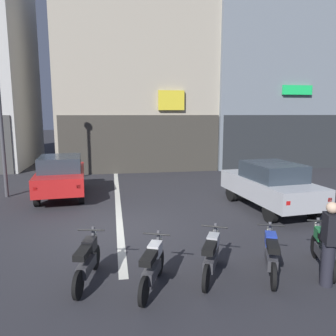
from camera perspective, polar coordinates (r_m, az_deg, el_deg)
ground_plane at (r=9.77m, az=-8.36°, el=-10.35°), size 120.00×120.00×0.00m
lane_centre_line at (r=15.55m, az=-8.92°, el=-2.86°), size 0.20×18.00×0.01m
building_mid_block at (r=22.78m, az=-5.86°, el=14.54°), size 9.18×9.24×10.67m
building_far_right at (r=25.62m, az=16.07°, el=22.08°), size 8.96×9.75×18.10m
car_red_crossing_near at (r=13.71m, az=-18.09°, el=-1.12°), size 2.08×4.23×1.64m
car_silver_parked_kerbside at (r=11.85m, az=17.32°, el=-2.70°), size 2.17×4.26×1.64m
motorcycle_black_row_leftmost at (r=6.86m, az=-13.84°, el=-15.28°), size 0.57×1.64×0.98m
motorcycle_white_row_left_mid at (r=6.48m, az=-2.71°, el=-16.54°), size 0.74×1.58×0.98m
motorcycle_silver_row_centre at (r=6.93m, az=7.54°, el=-14.80°), size 0.81×1.53×0.98m
motorcycle_blue_row_right_mid at (r=7.26m, az=17.46°, el=-14.02°), size 0.73×1.58×0.98m
motorcycle_green_row_rightmost at (r=7.93m, az=25.33°, el=-12.46°), size 0.68×1.60×0.98m
person_by_motorcycles at (r=7.09m, az=26.21°, el=-11.68°), size 0.31×0.41×1.67m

